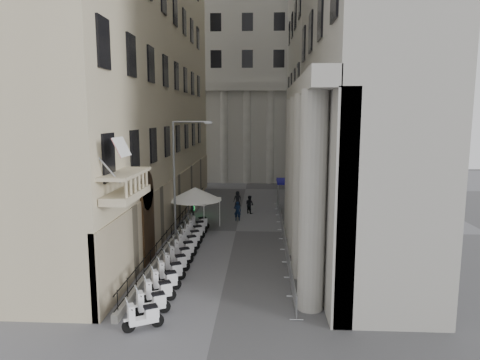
{
  "coord_description": "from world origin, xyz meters",
  "views": [
    {
      "loc": [
        1.99,
        -12.91,
        8.87
      ],
      "look_at": [
        0.48,
        16.0,
        4.5
      ],
      "focal_mm": 32.0,
      "sensor_mm": 36.0,
      "label": 1
    }
  ],
  "objects_px": {
    "security_tent": "(192,193)",
    "street_lamp": "(179,170)",
    "info_kiosk": "(192,207)",
    "pedestrian_a": "(237,211)",
    "scooter_0": "(144,330)",
    "pedestrian_b": "(250,204)"
  },
  "relations": [
    {
      "from": "security_tent",
      "to": "street_lamp",
      "type": "bearing_deg",
      "value": -94.09
    },
    {
      "from": "info_kiosk",
      "to": "pedestrian_a",
      "type": "distance_m",
      "value": 4.37
    },
    {
      "from": "scooter_0",
      "to": "info_kiosk",
      "type": "distance_m",
      "value": 20.54
    },
    {
      "from": "scooter_0",
      "to": "street_lamp",
      "type": "distance_m",
      "value": 14.01
    },
    {
      "from": "street_lamp",
      "to": "pedestrian_a",
      "type": "relative_size",
      "value": 5.14
    },
    {
      "from": "security_tent",
      "to": "street_lamp",
      "type": "height_order",
      "value": "street_lamp"
    },
    {
      "from": "security_tent",
      "to": "street_lamp",
      "type": "relative_size",
      "value": 0.48
    },
    {
      "from": "pedestrian_a",
      "to": "scooter_0",
      "type": "bearing_deg",
      "value": 86.41
    },
    {
      "from": "street_lamp",
      "to": "info_kiosk",
      "type": "relative_size",
      "value": 5.15
    },
    {
      "from": "security_tent",
      "to": "pedestrian_b",
      "type": "distance_m",
      "value": 7.08
    },
    {
      "from": "info_kiosk",
      "to": "pedestrian_a",
      "type": "relative_size",
      "value": 1.0
    },
    {
      "from": "security_tent",
      "to": "pedestrian_a",
      "type": "relative_size",
      "value": 2.49
    },
    {
      "from": "scooter_0",
      "to": "pedestrian_a",
      "type": "distance_m",
      "value": 19.23
    },
    {
      "from": "pedestrian_b",
      "to": "info_kiosk",
      "type": "bearing_deg",
      "value": 57.73
    },
    {
      "from": "street_lamp",
      "to": "pedestrian_b",
      "type": "xyz_separation_m",
      "value": [
        4.72,
        8.74,
        -4.26
      ]
    },
    {
      "from": "pedestrian_b",
      "to": "street_lamp",
      "type": "bearing_deg",
      "value": 105.27
    },
    {
      "from": "security_tent",
      "to": "street_lamp",
      "type": "distance_m",
      "value": 4.28
    },
    {
      "from": "info_kiosk",
      "to": "pedestrian_b",
      "type": "distance_m",
      "value": 5.21
    },
    {
      "from": "pedestrian_a",
      "to": "info_kiosk",
      "type": "bearing_deg",
      "value": -14.97
    },
    {
      "from": "scooter_0",
      "to": "street_lamp",
      "type": "bearing_deg",
      "value": -23.24
    },
    {
      "from": "pedestrian_a",
      "to": "pedestrian_b",
      "type": "xyz_separation_m",
      "value": [
        0.95,
        2.75,
        0.0
      ]
    },
    {
      "from": "info_kiosk",
      "to": "security_tent",
      "type": "bearing_deg",
      "value": -93.99
    }
  ]
}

